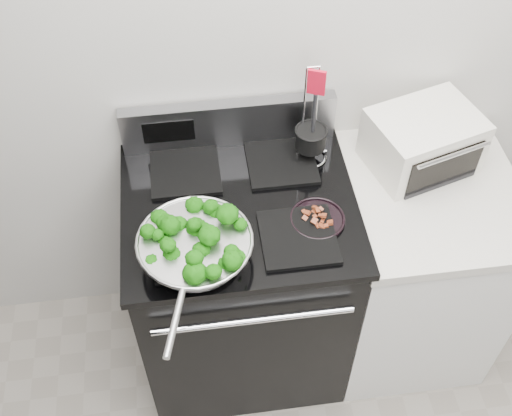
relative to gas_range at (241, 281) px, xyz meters
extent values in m
cube|color=silver|center=(0.30, 0.34, 0.86)|extent=(4.00, 0.02, 2.70)
cube|color=black|center=(0.00, 0.00, -0.03)|extent=(0.76, 0.66, 0.92)
cube|color=black|center=(0.00, 0.00, 0.45)|extent=(0.79, 0.69, 0.03)
cube|color=#99999E|center=(0.00, 0.30, 0.55)|extent=(0.76, 0.05, 0.18)
cube|color=black|center=(-0.17, -0.17, 0.47)|extent=(0.24, 0.24, 0.01)
cube|color=black|center=(0.17, -0.17, 0.47)|extent=(0.24, 0.24, 0.01)
cube|color=black|center=(-0.17, 0.17, 0.47)|extent=(0.24, 0.24, 0.01)
cube|color=black|center=(0.17, 0.17, 0.47)|extent=(0.24, 0.24, 0.01)
cube|color=white|center=(0.68, 0.00, -0.05)|extent=(0.60, 0.66, 0.88)
cube|color=beige|center=(0.68, 0.00, 0.41)|extent=(0.62, 0.68, 0.04)
torus|color=silver|center=(-0.16, -0.20, 0.55)|extent=(0.36, 0.36, 0.01)
cylinder|color=silver|center=(-0.23, -0.48, 0.54)|extent=(0.08, 0.22, 0.02)
cylinder|color=black|center=(0.25, -0.11, 0.47)|extent=(0.18, 0.18, 0.01)
cylinder|color=black|center=(0.27, 0.18, 0.55)|extent=(0.11, 0.11, 0.07)
cylinder|color=black|center=(0.27, 0.18, 0.64)|extent=(0.02, 0.02, 0.23)
cube|color=red|center=(0.27, 0.18, 0.81)|extent=(0.06, 0.03, 0.10)
cube|color=silver|center=(0.66, 0.14, 0.54)|extent=(0.42, 0.36, 0.21)
cube|color=black|center=(0.66, 0.00, 0.53)|extent=(0.28, 0.09, 0.14)
camera|label=1|loc=(-0.13, -1.40, 2.09)|focal=45.00mm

